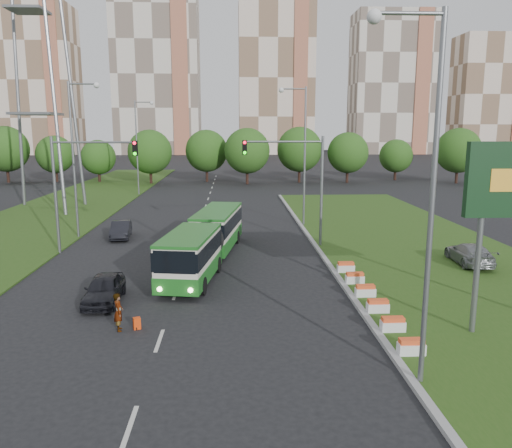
{
  "coord_description": "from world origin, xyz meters",
  "views": [
    {
      "loc": [
        0.05,
        -25.22,
        8.48
      ],
      "look_at": [
        1.49,
        5.53,
        2.6
      ],
      "focal_mm": 35.0,
      "sensor_mm": 36.0,
      "label": 1
    }
  ],
  "objects_px": {
    "car_left_far": "(121,230)",
    "shopping_trolley": "(137,323)",
    "traffic_mast_median": "(299,174)",
    "pedestrian": "(118,312)",
    "car_median": "(469,254)",
    "articulated_bus": "(205,240)",
    "traffic_mast_left": "(78,176)",
    "car_left_near": "(104,289)"
  },
  "relations": [
    {
      "from": "car_left_near",
      "to": "car_median",
      "type": "distance_m",
      "value": 21.94
    },
    {
      "from": "traffic_mast_median",
      "to": "articulated_bus",
      "type": "bearing_deg",
      "value": -148.21
    },
    {
      "from": "articulated_bus",
      "to": "car_left_near",
      "type": "height_order",
      "value": "articulated_bus"
    },
    {
      "from": "pedestrian",
      "to": "car_left_far",
      "type": "bearing_deg",
      "value": -2.0
    },
    {
      "from": "car_median",
      "to": "pedestrian",
      "type": "relative_size",
      "value": 2.75
    },
    {
      "from": "traffic_mast_left",
      "to": "pedestrian",
      "type": "height_order",
      "value": "traffic_mast_left"
    },
    {
      "from": "car_median",
      "to": "shopping_trolley",
      "type": "height_order",
      "value": "car_median"
    },
    {
      "from": "articulated_bus",
      "to": "car_left_near",
      "type": "distance_m",
      "value": 8.61
    },
    {
      "from": "traffic_mast_median",
      "to": "car_median",
      "type": "height_order",
      "value": "traffic_mast_median"
    },
    {
      "from": "traffic_mast_median",
      "to": "car_median",
      "type": "bearing_deg",
      "value": -29.06
    },
    {
      "from": "traffic_mast_left",
      "to": "car_median",
      "type": "height_order",
      "value": "traffic_mast_left"
    },
    {
      "from": "traffic_mast_left",
      "to": "traffic_mast_median",
      "type": "bearing_deg",
      "value": 3.77
    },
    {
      "from": "traffic_mast_median",
      "to": "car_left_near",
      "type": "xyz_separation_m",
      "value": [
        -11.14,
        -11.27,
        -4.66
      ]
    },
    {
      "from": "articulated_bus",
      "to": "car_median",
      "type": "relative_size",
      "value": 3.34
    },
    {
      "from": "traffic_mast_median",
      "to": "articulated_bus",
      "type": "distance_m",
      "value": 8.58
    },
    {
      "from": "articulated_bus",
      "to": "shopping_trolley",
      "type": "distance_m",
      "value": 11.03
    },
    {
      "from": "car_left_near",
      "to": "car_median",
      "type": "relative_size",
      "value": 0.9
    },
    {
      "from": "traffic_mast_median",
      "to": "traffic_mast_left",
      "type": "height_order",
      "value": "same"
    },
    {
      "from": "car_left_far",
      "to": "shopping_trolley",
      "type": "distance_m",
      "value": 19.06
    },
    {
      "from": "traffic_mast_median",
      "to": "car_left_far",
      "type": "xyz_separation_m",
      "value": [
        -13.58,
        3.73,
        -4.69
      ]
    },
    {
      "from": "traffic_mast_median",
      "to": "car_left_near",
      "type": "height_order",
      "value": "traffic_mast_median"
    },
    {
      "from": "traffic_mast_median",
      "to": "shopping_trolley",
      "type": "xyz_separation_m",
      "value": [
        -8.91,
        -14.74,
        -5.1
      ]
    },
    {
      "from": "articulated_bus",
      "to": "pedestrian",
      "type": "xyz_separation_m",
      "value": [
        -3.11,
        -10.81,
        -0.7
      ]
    },
    {
      "from": "shopping_trolley",
      "to": "car_median",
      "type": "bearing_deg",
      "value": 4.24
    },
    {
      "from": "pedestrian",
      "to": "shopping_trolley",
      "type": "relative_size",
      "value": 3.25
    },
    {
      "from": "car_left_near",
      "to": "car_left_far",
      "type": "bearing_deg",
      "value": 97.32
    },
    {
      "from": "car_left_near",
      "to": "car_left_far",
      "type": "distance_m",
      "value": 15.2
    },
    {
      "from": "traffic_mast_median",
      "to": "articulated_bus",
      "type": "xyz_separation_m",
      "value": [
        -6.53,
        -4.05,
        -3.82
      ]
    },
    {
      "from": "car_left_far",
      "to": "car_left_near",
      "type": "bearing_deg",
      "value": -87.38
    },
    {
      "from": "articulated_bus",
      "to": "car_left_far",
      "type": "relative_size",
      "value": 3.76
    },
    {
      "from": "car_median",
      "to": "pedestrian",
      "type": "height_order",
      "value": "pedestrian"
    },
    {
      "from": "articulated_bus",
      "to": "car_median",
      "type": "bearing_deg",
      "value": 3.77
    },
    {
      "from": "traffic_mast_median",
      "to": "pedestrian",
      "type": "distance_m",
      "value": 18.28
    },
    {
      "from": "car_left_far",
      "to": "pedestrian",
      "type": "bearing_deg",
      "value": -84.63
    },
    {
      "from": "car_left_near",
      "to": "articulated_bus",
      "type": "bearing_deg",
      "value": 55.52
    },
    {
      "from": "traffic_mast_median",
      "to": "car_left_near",
      "type": "bearing_deg",
      "value": -134.68
    },
    {
      "from": "articulated_bus",
      "to": "car_median",
      "type": "xyz_separation_m",
      "value": [
        16.58,
        -1.54,
        -0.72
      ]
    },
    {
      "from": "car_median",
      "to": "car_left_far",
      "type": "bearing_deg",
      "value": -17.91
    },
    {
      "from": "car_left_near",
      "to": "car_left_far",
      "type": "xyz_separation_m",
      "value": [
        -2.44,
        15.0,
        -0.03
      ]
    },
    {
      "from": "traffic_mast_median",
      "to": "car_median",
      "type": "relative_size",
      "value": 1.76
    },
    {
      "from": "traffic_mast_left",
      "to": "car_median",
      "type": "relative_size",
      "value": 1.76
    },
    {
      "from": "traffic_mast_median",
      "to": "shopping_trolley",
      "type": "bearing_deg",
      "value": -121.14
    }
  ]
}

